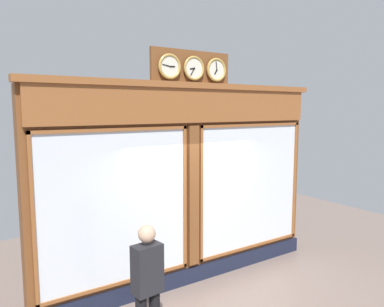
# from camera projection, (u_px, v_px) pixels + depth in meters

# --- Properties ---
(shop_facade) EXTENTS (5.56, 0.42, 4.06)m
(shop_facade) POSITION_uv_depth(u_px,v_px,m) (188.00, 183.00, 6.45)
(shop_facade) COLOR brown
(shop_facade) RESTS_ON ground_plane
(pedestrian) EXTENTS (0.38, 0.26, 1.69)m
(pedestrian) POSITION_uv_depth(u_px,v_px,m) (147.00, 284.00, 4.53)
(pedestrian) COLOR black
(pedestrian) RESTS_ON ground_plane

